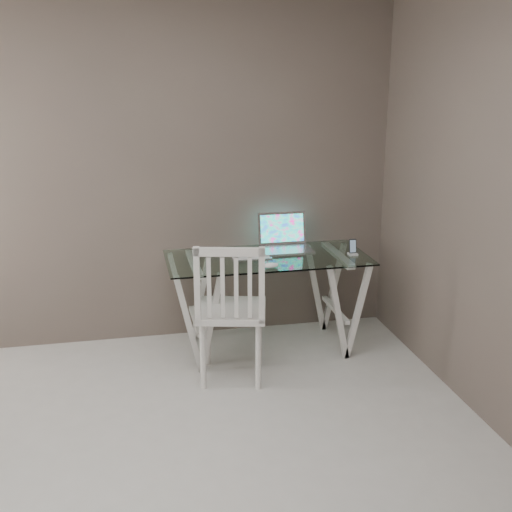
% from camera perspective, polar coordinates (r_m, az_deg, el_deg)
% --- Properties ---
extents(room, '(4.50, 4.52, 2.71)m').
position_cam_1_polar(room, '(2.70, -10.83, 7.74)').
color(room, beige).
rests_on(room, ground).
extents(desk, '(1.50, 0.70, 0.75)m').
position_cam_1_polar(desk, '(4.90, 0.99, -4.15)').
color(desk, silver).
rests_on(desk, ground).
extents(chair, '(0.55, 0.55, 1.01)m').
position_cam_1_polar(chair, '(4.34, -2.25, -4.51)').
color(chair, silver).
rests_on(chair, ground).
extents(laptop, '(0.38, 0.32, 0.27)m').
position_cam_1_polar(laptop, '(4.99, 2.57, 1.37)').
color(laptop, '#B4B3B8').
rests_on(laptop, desk).
extents(keyboard, '(0.30, 0.13, 0.01)m').
position_cam_1_polar(keyboard, '(4.75, -0.45, -0.14)').
color(keyboard, silver).
rests_on(keyboard, desk).
extents(mouse, '(0.11, 0.07, 0.04)m').
position_cam_1_polar(mouse, '(4.52, 1.32, -0.84)').
color(mouse, white).
rests_on(mouse, desk).
extents(phone_dock, '(0.06, 0.06, 0.12)m').
position_cam_1_polar(phone_dock, '(4.88, 8.60, 0.47)').
color(phone_dock, white).
rests_on(phone_dock, desk).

